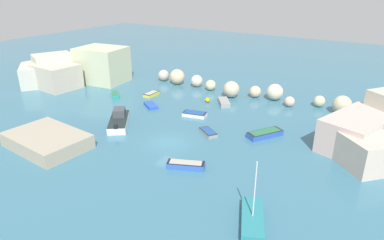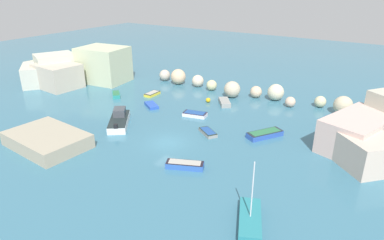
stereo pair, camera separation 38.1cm
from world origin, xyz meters
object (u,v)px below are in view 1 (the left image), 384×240
object	(u,v)px
moored_boat_3	(119,120)
moored_boat_4	(252,220)
moored_boat_8	(224,102)
stone_dock	(47,140)
moored_boat_9	(151,105)
moored_boat_1	(186,165)
channel_buoy	(207,100)
moored_boat_2	(208,132)
moored_boat_6	(115,95)
moored_boat_7	(265,134)
moored_boat_0	(195,114)
moored_boat_5	(151,94)

from	to	relation	value
moored_boat_3	moored_boat_4	world-z (taller)	moored_boat_4
moored_boat_8	stone_dock	bearing A→B (deg)	-60.87
moored_boat_3	moored_boat_9	world-z (taller)	moored_boat_3
moored_boat_1	moored_boat_8	world-z (taller)	moored_boat_1
channel_buoy	moored_boat_4	size ratio (longest dim) A/B	0.13
moored_boat_2	moored_boat_9	xyz separation A→B (m)	(-11.40, 3.61, -0.03)
moored_boat_1	moored_boat_6	distance (m)	24.14
channel_buoy	moored_boat_4	bearing A→B (deg)	-53.05
moored_boat_6	moored_boat_7	xyz separation A→B (m)	(24.70, -1.28, 0.05)
stone_dock	moored_boat_6	distance (m)	17.32
moored_boat_0	moored_boat_9	xyz separation A→B (m)	(-7.13, -0.28, -0.08)
channel_buoy	moored_boat_5	world-z (taller)	channel_buoy
stone_dock	moored_boat_7	world-z (taller)	stone_dock
moored_boat_7	moored_boat_5	bearing A→B (deg)	108.63
moored_boat_0	moored_boat_5	distance (m)	10.92
channel_buoy	moored_boat_4	xyz separation A→B (m)	(16.25, -21.61, 0.07)
moored_boat_1	moored_boat_3	distance (m)	13.50
moored_boat_3	moored_boat_9	size ratio (longest dim) A/B	1.99
moored_boat_0	moored_boat_1	bearing A→B (deg)	105.87
moored_boat_6	moored_boat_8	size ratio (longest dim) A/B	0.82
moored_boat_6	moored_boat_7	world-z (taller)	moored_boat_7
moored_boat_1	moored_boat_2	world-z (taller)	moored_boat_1
moored_boat_1	moored_boat_7	world-z (taller)	moored_boat_7
moored_boat_4	moored_boat_6	world-z (taller)	moored_boat_4
moored_boat_8	moored_boat_3	bearing A→B (deg)	-66.08
moored_boat_4	moored_boat_6	xyz separation A→B (m)	(-29.52, 16.25, -0.12)
moored_boat_4	moored_boat_8	distance (m)	26.07
moored_boat_1	moored_boat_8	distance (m)	18.67
stone_dock	moored_boat_5	distance (m)	19.80
moored_boat_0	moored_boat_6	bearing A→B (deg)	-13.60
moored_boat_1	moored_boat_4	distance (m)	9.57
moored_boat_0	moored_boat_2	bearing A→B (deg)	125.27
channel_buoy	moored_boat_2	bearing A→B (deg)	-59.70
moored_boat_7	moored_boat_8	distance (m)	11.48
channel_buoy	moored_boat_8	bearing A→B (deg)	11.62
moored_boat_2	moored_boat_6	bearing A→B (deg)	-158.71
moored_boat_8	moored_boat_9	world-z (taller)	moored_boat_8
channel_buoy	moored_boat_7	xyz separation A→B (m)	(11.43, -6.64, 0.00)
moored_boat_0	moored_boat_5	xyz separation A→B (m)	(-10.26, 3.74, -0.04)
moored_boat_2	moored_boat_7	bearing A→B (deg)	60.20
moored_boat_4	moored_boat_9	world-z (taller)	moored_boat_4
moored_boat_3	moored_boat_6	distance (m)	11.21
moored_boat_0	moored_boat_9	size ratio (longest dim) A/B	1.10
moored_boat_0	moored_boat_2	world-z (taller)	moored_boat_0
moored_boat_4	moored_boat_9	distance (m)	27.07
channel_buoy	moored_boat_0	xyz separation A→B (m)	(1.31, -5.66, -0.06)
moored_boat_4	moored_boat_7	bearing A→B (deg)	-5.96
moored_boat_2	moored_boat_7	world-z (taller)	moored_boat_7
moored_boat_1	moored_boat_3	world-z (taller)	moored_boat_3
moored_boat_5	moored_boat_6	world-z (taller)	moored_boat_6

